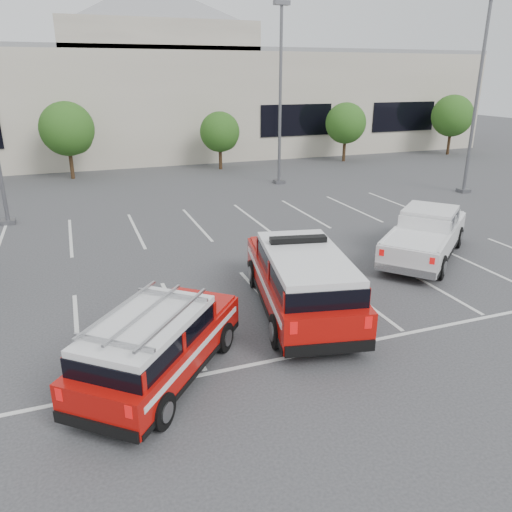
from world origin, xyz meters
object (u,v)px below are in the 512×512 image
(convention_building, at_px, (129,96))
(tree_right, at_px, (346,125))
(white_pickup, at_px, (425,239))
(light_pole_mid, at_px, (280,96))
(fire_chief_suv, at_px, (301,284))
(tree_far_right, at_px, (453,117))
(tree_mid_left, at_px, (69,131))
(ladder_suv, at_px, (158,350))
(tree_mid_right, at_px, (221,133))
(light_pole_right, at_px, (477,98))

(convention_building, xyz_separation_m, tree_right, (14.91, -9.82, -1.95))
(convention_building, bearing_deg, white_pickup, -77.48)
(light_pole_mid, xyz_separation_m, fire_chief_suv, (-6.37, -16.73, -4.33))
(tree_far_right, bearing_deg, tree_mid_left, 180.00)
(white_pickup, bearing_deg, fire_chief_suv, -108.11)
(tree_mid_left, relative_size, ladder_suv, 1.01)
(tree_far_right, height_order, white_pickup, tree_far_right)
(light_pole_mid, relative_size, white_pickup, 1.81)
(white_pickup, bearing_deg, tree_mid_right, 144.43)
(light_pole_mid, bearing_deg, tree_far_right, 18.48)
(tree_far_right, distance_m, fire_chief_suv, 33.50)
(tree_far_right, distance_m, white_pickup, 27.32)
(tree_far_right, bearing_deg, tree_right, -180.00)
(tree_right, height_order, light_pole_right, light_pole_right)
(tree_mid_right, distance_m, ladder_suv, 26.30)
(fire_chief_suv, bearing_deg, tree_mid_left, 115.30)
(tree_far_right, distance_m, ladder_suv, 38.03)
(light_pole_right, bearing_deg, light_pole_mid, 146.31)
(tree_mid_right, relative_size, ladder_suv, 0.83)
(light_pole_mid, xyz_separation_m, white_pickup, (-0.15, -14.16, -4.48))
(tree_mid_right, relative_size, light_pole_mid, 0.39)
(convention_building, height_order, light_pole_right, convention_building)
(tree_right, relative_size, fire_chief_suv, 0.70)
(tree_far_right, height_order, light_pole_mid, light_pole_mid)
(tree_mid_left, relative_size, white_pickup, 0.86)
(tree_right, height_order, ladder_suv, tree_right)
(convention_building, xyz_separation_m, fire_chief_suv, (0.45, -32.60, -3.86))
(tree_right, distance_m, ladder_suv, 31.13)
(tree_right, relative_size, tree_far_right, 0.91)
(light_pole_right, relative_size, fire_chief_suv, 1.63)
(tree_mid_left, distance_m, tree_mid_right, 10.01)
(light_pole_right, relative_size, ladder_suv, 2.14)
(convention_building, xyz_separation_m, tree_mid_left, (-5.09, -9.82, -1.68))
(light_pole_mid, relative_size, light_pole_right, 1.00)
(tree_mid_left, xyz_separation_m, light_pole_right, (20.91, -12.05, 2.14))
(light_pole_right, relative_size, white_pickup, 1.81)
(tree_mid_left, height_order, light_pole_mid, light_pole_mid)
(tree_mid_left, bearing_deg, fire_chief_suv, -76.33)
(tree_far_right, xyz_separation_m, white_pickup, (-18.24, -20.21, -2.34))
(convention_building, distance_m, white_pickup, 31.02)
(convention_building, xyz_separation_m, white_pickup, (6.67, -30.03, -4.01))
(convention_building, relative_size, white_pickup, 10.59)
(tree_mid_right, bearing_deg, fire_chief_suv, -101.08)
(light_pole_right, bearing_deg, tree_far_right, 52.96)
(white_pickup, relative_size, ladder_suv, 1.18)
(tree_right, bearing_deg, tree_mid_left, 180.00)
(tree_mid_right, xyz_separation_m, fire_chief_suv, (-4.46, -22.78, -1.64))
(tree_right, height_order, light_pole_mid, light_pole_mid)
(tree_right, xyz_separation_m, tree_far_right, (10.00, 0.00, 0.27))
(tree_mid_left, bearing_deg, white_pickup, -59.81)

